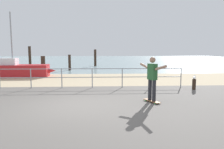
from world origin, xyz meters
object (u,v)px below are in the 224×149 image
object	(u,v)px
sailboat	(20,70)
skateboarder	(152,76)
bollard_short	(194,85)
seagull	(194,77)
skateboard	(152,101)

from	to	relation	value
sailboat	skateboarder	distance (m)	11.25
bollard_short	seagull	xyz separation A→B (m)	(0.01, 0.01, 0.35)
bollard_short	seagull	size ratio (longest dim) A/B	1.22
skateboard	skateboarder	world-z (taller)	skateboarder
skateboarder	skateboard	bearing A→B (deg)	14.04
sailboat	skateboard	world-z (taller)	sailboat
bollard_short	seagull	world-z (taller)	seagull
bollard_short	seagull	distance (m)	0.35
bollard_short	skateboarder	bearing A→B (deg)	-138.15
seagull	skateboard	bearing A→B (deg)	-138.06
sailboat	seagull	xyz separation A→B (m)	(10.61, -5.56, 0.11)
sailboat	skateboard	distance (m)	11.25
skateboarder	bollard_short	world-z (taller)	skateboarder
skateboard	seagull	size ratio (longest dim) A/B	1.79
skateboard	sailboat	bearing A→B (deg)	134.59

